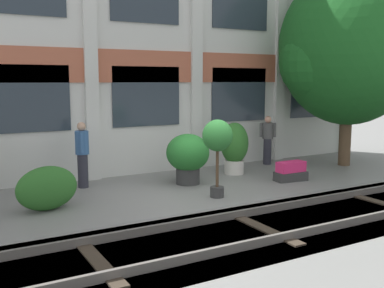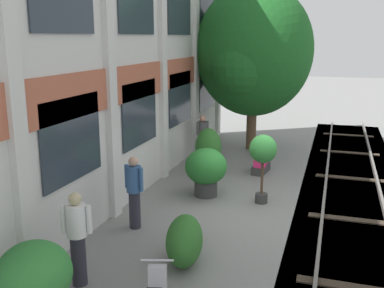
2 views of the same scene
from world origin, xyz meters
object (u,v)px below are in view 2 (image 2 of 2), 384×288
at_px(broadleaf_tree, 254,54).
at_px(topiary_hedge, 184,240).
at_px(resident_near_plants, 203,136).
at_px(potted_plant_tall_urn, 263,153).
at_px(potted_plant_square_trough, 261,165).
at_px(resident_watching_tracks, 134,190).
at_px(resident_by_doorway, 77,236).
at_px(potted_plant_ribbed_drum, 208,150).
at_px(potted_plant_stone_basin, 206,169).
at_px(potted_plant_glazed_jar, 35,279).

bearing_deg(broadleaf_tree, topiary_hedge, -177.03).
bearing_deg(resident_near_plants, potted_plant_tall_urn, -19.88).
bearing_deg(potted_plant_square_trough, resident_watching_tracks, 158.52).
height_order(potted_plant_square_trough, topiary_hedge, topiary_hedge).
distance_m(potted_plant_tall_urn, resident_by_doorway, 5.52).
bearing_deg(resident_watching_tracks, potted_plant_ribbed_drum, 11.32).
xyz_separation_m(resident_near_plants, topiary_hedge, (-7.35, -1.84, -0.37)).
height_order(broadleaf_tree, resident_by_doorway, broadleaf_tree).
bearing_deg(resident_by_doorway, potted_plant_ribbed_drum, 159.65).
distance_m(broadleaf_tree, topiary_hedge, 9.92).
distance_m(potted_plant_ribbed_drum, resident_by_doorway, 6.83).
xyz_separation_m(potted_plant_stone_basin, potted_plant_tall_urn, (-0.07, -1.54, 0.59)).
bearing_deg(resident_by_doorway, topiary_hedge, 113.47).
height_order(potted_plant_tall_urn, resident_by_doorway, potted_plant_tall_urn).
height_order(potted_plant_ribbed_drum, potted_plant_tall_urn, potted_plant_tall_urn).
height_order(resident_by_doorway, resident_watching_tracks, resident_by_doorway).
xyz_separation_m(potted_plant_ribbed_drum, resident_watching_tracks, (-4.32, 0.50, 0.09)).
bearing_deg(resident_near_plants, potted_plant_stone_basin, -38.27).
relative_size(potted_plant_stone_basin, topiary_hedge, 1.00).
bearing_deg(potted_plant_square_trough, broadleaf_tree, 16.46).
xyz_separation_m(potted_plant_ribbed_drum, potted_plant_tall_urn, (-1.86, -1.98, 0.55)).
xyz_separation_m(potted_plant_ribbed_drum, potted_plant_glazed_jar, (-8.01, 0.39, -0.05)).
distance_m(broadleaf_tree, resident_by_doorway, 11.06).
bearing_deg(potted_plant_glazed_jar, potted_plant_ribbed_drum, -2.77).
bearing_deg(resident_by_doorway, potted_plant_square_trough, 148.86).
relative_size(broadleaf_tree, potted_plant_square_trough, 6.64).
bearing_deg(potted_plant_tall_urn, broadleaf_tree, 13.37).
xyz_separation_m(potted_plant_stone_basin, resident_by_doorway, (-5.03, 0.84, 0.15)).
xyz_separation_m(potted_plant_stone_basin, topiary_hedge, (-3.74, -0.66, -0.29)).
distance_m(potted_plant_stone_basin, resident_watching_tracks, 2.70).
bearing_deg(broadleaf_tree, resident_watching_tracks, 172.23).
height_order(potted_plant_stone_basin, potted_plant_tall_urn, potted_plant_tall_urn).
relative_size(broadleaf_tree, potted_plant_stone_basin, 4.66).
distance_m(potted_plant_stone_basin, potted_plant_glazed_jar, 6.27).
xyz_separation_m(potted_plant_square_trough, potted_plant_stone_basin, (-2.60, 1.08, 0.51)).
height_order(potted_plant_square_trough, resident_by_doorway, resident_by_doorway).
bearing_deg(potted_plant_ribbed_drum, potted_plant_stone_basin, -166.04).
bearing_deg(resident_watching_tracks, resident_by_doorway, -159.83).
height_order(potted_plant_ribbed_drum, topiary_hedge, potted_plant_ribbed_drum).
relative_size(potted_plant_square_trough, potted_plant_glazed_jar, 0.70).
bearing_deg(broadleaf_tree, resident_near_plants, 146.61).
distance_m(broadleaf_tree, potted_plant_glazed_jar, 12.25).
distance_m(potted_plant_stone_basin, topiary_hedge, 3.81).
xyz_separation_m(resident_watching_tracks, topiary_hedge, (-1.22, -1.60, -0.43)).
distance_m(potted_plant_ribbed_drum, potted_plant_stone_basin, 1.84).
bearing_deg(potted_plant_tall_urn, topiary_hedge, 166.65).
relative_size(potted_plant_square_trough, resident_near_plants, 0.59).
distance_m(potted_plant_ribbed_drum, potted_plant_tall_urn, 2.77).
bearing_deg(potted_plant_ribbed_drum, broadleaf_tree, -9.13).
height_order(potted_plant_square_trough, resident_watching_tracks, resident_watching_tracks).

